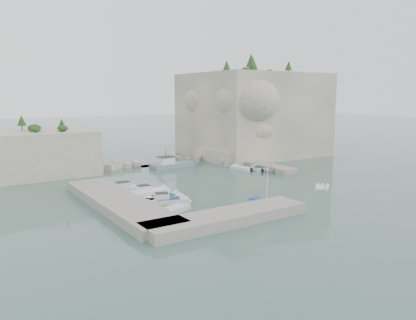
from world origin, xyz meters
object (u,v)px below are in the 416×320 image
tender_east_a (271,173)px  motorboat_a (129,191)px  tender_east_c (242,170)px  rowboat (267,205)px  motorboat_d (168,203)px  inflatable_dinghy (322,189)px  motorboat_b (149,194)px  tender_east_b (258,170)px  tender_east_d (228,165)px  work_boat (175,167)px  motorboat_c (164,200)px  motorboat_e (176,211)px

tender_east_a → motorboat_a: bearing=76.9°
tender_east_c → rowboat: bearing=140.5°
motorboat_d → inflatable_dinghy: bearing=7.1°
motorboat_b → tender_east_b: size_ratio=1.36×
tender_east_b → tender_east_d: tender_east_d is taller
rowboat → motorboat_b: bearing=25.3°
motorboat_a → work_boat: 18.29m
motorboat_c → tender_east_a: (22.84, 5.88, 0.00)m
motorboat_d → tender_east_a: bearing=38.3°
motorboat_c → motorboat_b: bearing=88.7°
tender_east_a → tender_east_c: size_ratio=0.66×
motorboat_b → inflatable_dinghy: motorboat_b is taller
motorboat_c → tender_east_d: tender_east_d is taller
tender_east_d → motorboat_d: bearing=114.1°
motorboat_d → motorboat_a: bearing=118.9°
motorboat_c → motorboat_e: same height
motorboat_c → work_boat: size_ratio=0.54×
motorboat_d → motorboat_c: bearing=100.7°
inflatable_dinghy → work_boat: size_ratio=0.35×
motorboat_e → tender_east_b: bearing=6.2°
motorboat_c → tender_east_d: bearing=32.7°
tender_east_a → work_boat: bearing=28.5°
motorboat_b → tender_east_a: size_ratio=1.83×
motorboat_e → tender_east_c: same height
inflatable_dinghy → tender_east_c: tender_east_c is taller
rowboat → tender_east_b: (13.71, 17.37, 0.00)m
motorboat_e → motorboat_b: bearing=60.0°
motorboat_e → tender_east_b: same height
rowboat → inflatable_dinghy: rowboat is taller
motorboat_a → tender_east_c: 22.32m
rowboat → inflatable_dinghy: size_ratio=1.40×
tender_east_d → inflatable_dinghy: bearing=162.8°
motorboat_b → inflatable_dinghy: size_ratio=1.68×
tender_east_b → tender_east_c: same height
motorboat_e → tender_east_c: 26.64m
motorboat_c → rowboat: size_ratio=1.09×
rowboat → motorboat_d: bearing=41.3°
tender_east_b → inflatable_dinghy: bearing=-164.5°
motorboat_d → motorboat_e: 3.52m
motorboat_b → tender_east_d: 25.18m
motorboat_d → tender_east_a: tender_east_a is taller
motorboat_a → motorboat_d: (1.28, -8.57, 0.00)m
motorboat_b → rowboat: bearing=-55.5°
motorboat_a → rowboat: 18.81m
motorboat_b → tender_east_c: 21.78m
tender_east_b → tender_east_d: size_ratio=1.05×
motorboat_b → motorboat_a: bearing=110.9°
motorboat_b → motorboat_c: bearing=-88.8°
tender_east_b → rowboat: bearing=163.9°
motorboat_c → tender_east_c: (20.47, 10.60, 0.00)m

